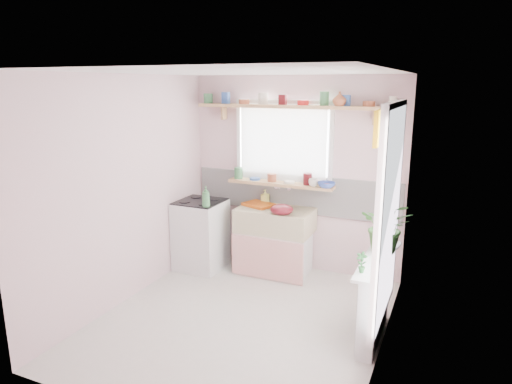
% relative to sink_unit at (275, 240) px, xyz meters
% --- Properties ---
extents(room, '(3.20, 3.20, 3.20)m').
position_rel_sink_unit_xyz_m(room, '(0.81, -0.43, 0.94)').
color(room, beige).
rests_on(room, ground).
extents(sink_unit, '(0.95, 0.65, 1.11)m').
position_rel_sink_unit_xyz_m(sink_unit, '(0.00, 0.00, 0.00)').
color(sink_unit, white).
rests_on(sink_unit, ground).
extents(cooker, '(0.58, 0.58, 0.93)m').
position_rel_sink_unit_xyz_m(cooker, '(-0.95, -0.24, 0.03)').
color(cooker, white).
rests_on(cooker, ground).
extents(radiator_ledge, '(0.22, 0.95, 0.78)m').
position_rel_sink_unit_xyz_m(radiator_ledge, '(1.45, -1.09, -0.03)').
color(radiator_ledge, white).
rests_on(radiator_ledge, ground).
extents(windowsill, '(1.40, 0.22, 0.04)m').
position_rel_sink_unit_xyz_m(windowsill, '(-0.00, 0.19, 0.71)').
color(windowsill, tan).
rests_on(windowsill, room).
extents(pine_shelf, '(2.52, 0.24, 0.04)m').
position_rel_sink_unit_xyz_m(pine_shelf, '(0.15, 0.18, 1.69)').
color(pine_shelf, tan).
rests_on(pine_shelf, room).
extents(shelf_crockery, '(2.47, 0.11, 0.12)m').
position_rel_sink_unit_xyz_m(shelf_crockery, '(0.13, 0.18, 1.76)').
color(shelf_crockery, '#3F7F4C').
rests_on(shelf_crockery, pine_shelf).
extents(sill_crockery, '(1.35, 0.11, 0.12)m').
position_rel_sink_unit_xyz_m(sill_crockery, '(-0.05, 0.19, 0.78)').
color(sill_crockery, '#3F7F4C').
rests_on(sill_crockery, windowsill).
extents(dish_tray, '(0.44, 0.39, 0.04)m').
position_rel_sink_unit_xyz_m(dish_tray, '(-0.25, 0.05, 0.44)').
color(dish_tray, '#D35B12').
rests_on(dish_tray, sink_unit).
extents(colander, '(0.30, 0.30, 0.13)m').
position_rel_sink_unit_xyz_m(colander, '(0.16, -0.19, 0.48)').
color(colander, '#5D1019').
rests_on(colander, sink_unit).
extents(jade_plant, '(0.48, 0.42, 0.53)m').
position_rel_sink_unit_xyz_m(jade_plant, '(1.48, -0.78, 0.61)').
color(jade_plant, '#336026').
rests_on(jade_plant, radiator_ledge).
extents(fruit_bowl, '(0.29, 0.29, 0.07)m').
position_rel_sink_unit_xyz_m(fruit_bowl, '(1.48, -0.69, 0.38)').
color(fruit_bowl, white).
rests_on(fruit_bowl, radiator_ledge).
extents(herb_pot, '(0.11, 0.09, 0.19)m').
position_rel_sink_unit_xyz_m(herb_pot, '(1.36, -1.38, 0.44)').
color(herb_pot, '#2A6B2F').
rests_on(herb_pot, radiator_ledge).
extents(soap_bottle_sink, '(0.09, 0.10, 0.19)m').
position_rel_sink_unit_xyz_m(soap_bottle_sink, '(-0.22, 0.21, 0.51)').
color(soap_bottle_sink, '#DFE264').
rests_on(soap_bottle_sink, sink_unit).
extents(sill_cup, '(0.14, 0.14, 0.09)m').
position_rel_sink_unit_xyz_m(sill_cup, '(0.45, 0.13, 0.77)').
color(sill_cup, beige).
rests_on(sill_cup, windowsill).
extents(sill_bowl, '(0.27, 0.27, 0.07)m').
position_rel_sink_unit_xyz_m(sill_bowl, '(0.62, 0.13, 0.76)').
color(sill_bowl, '#3551AD').
rests_on(sill_bowl, windowsill).
extents(shelf_vase, '(0.19, 0.19, 0.17)m').
position_rel_sink_unit_xyz_m(shelf_vase, '(0.74, 0.12, 1.79)').
color(shelf_vase, '#A75633').
rests_on(shelf_vase, pine_shelf).
extents(cooker_bottle, '(0.13, 0.13, 0.26)m').
position_rel_sink_unit_xyz_m(cooker_bottle, '(-0.73, -0.46, 0.61)').
color(cooker_bottle, '#41834C').
rests_on(cooker_bottle, cooker).
extents(fruit, '(0.20, 0.14, 0.10)m').
position_rel_sink_unit_xyz_m(fruit, '(1.49, -0.69, 0.44)').
color(fruit, '#E55913').
rests_on(fruit, fruit_bowl).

